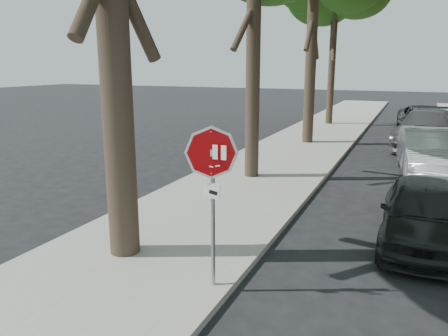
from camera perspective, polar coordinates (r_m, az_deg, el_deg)
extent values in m
plane|color=black|center=(7.20, 3.90, -16.81)|extent=(120.00, 120.00, 0.00)
cube|color=gray|center=(18.79, 9.13, 2.28)|extent=(4.00, 55.00, 0.12)
cube|color=#9E9384|center=(18.40, 15.31, 1.76)|extent=(0.12, 55.00, 0.13)
cylinder|color=gray|center=(6.86, -1.45, -5.33)|extent=(0.06, 0.06, 2.60)
cube|color=#99999E|center=(6.60, -1.61, 2.02)|extent=(0.05, 0.06, 0.10)
cylinder|color=#99999E|center=(6.59, -1.62, 2.02)|extent=(0.76, 0.32, 0.82)
cylinder|color=white|center=(6.58, -1.67, 2.00)|extent=(0.76, 0.32, 0.82)
cylinder|color=#B7070A|center=(6.58, -1.69, 1.99)|extent=(0.68, 0.29, 0.74)
cube|color=white|center=(6.65, -3.37, 2.28)|extent=(0.08, 0.00, 0.22)
cube|color=white|center=(6.59, -2.28, 2.19)|extent=(0.08, 0.00, 0.22)
cube|color=white|center=(6.53, -1.18, 2.10)|extent=(0.08, 0.00, 0.22)
cube|color=white|center=(6.48, -0.05, 2.00)|extent=(0.08, 0.00, 0.22)
cube|color=silver|center=(6.65, -2.58, 0.44)|extent=(0.08, 0.00, 0.03)
cube|color=silver|center=(6.61, -1.73, 0.18)|extent=(0.08, 0.00, 0.03)
cube|color=silver|center=(6.56, -0.86, 0.27)|extent=(0.08, 0.00, 0.03)
cube|color=white|center=(6.73, -1.61, -3.01)|extent=(0.28, 0.02, 0.24)
cube|color=black|center=(6.71, -1.42, -3.23)|extent=(0.15, 0.00, 0.08)
cylinder|color=black|center=(13.75, 3.90, 18.56)|extent=(0.44, 0.44, 9.50)
cylinder|color=black|center=(20.43, 11.45, 17.33)|extent=(0.48, 0.48, 10.00)
cylinder|color=black|center=(27.32, 14.04, 15.09)|extent=(0.40, 0.40, 9.00)
ellipsoid|color=#295914|center=(27.52, 14.35, 20.33)|extent=(4.16, 4.16, 3.33)
ellipsoid|color=#295914|center=(28.36, 12.98, 19.41)|extent=(3.78, 3.78, 3.02)
imported|color=black|center=(9.79, 24.51, -5.39)|extent=(1.62, 3.96, 1.34)
imported|color=#ABB0B3|center=(15.91, 25.15, 1.80)|extent=(2.16, 4.86, 1.55)
imported|color=#444449|center=(21.37, 24.92, 4.65)|extent=(3.03, 6.02, 1.68)
imported|color=black|center=(26.99, 24.28, 5.95)|extent=(2.67, 5.09, 1.37)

